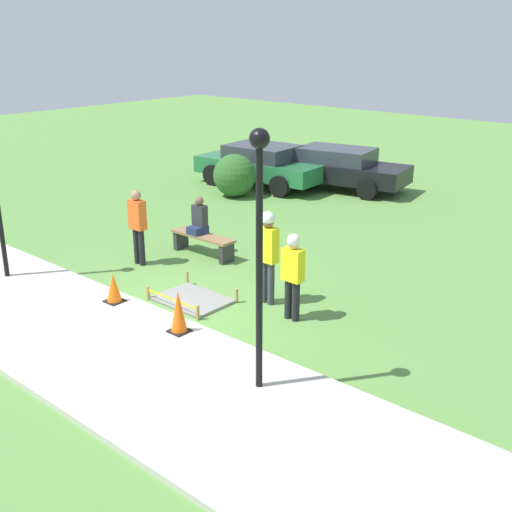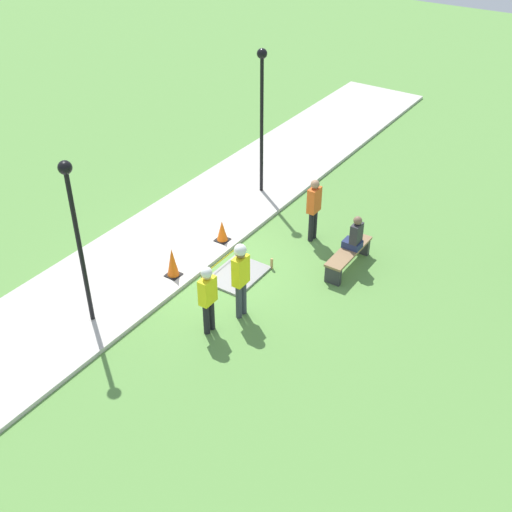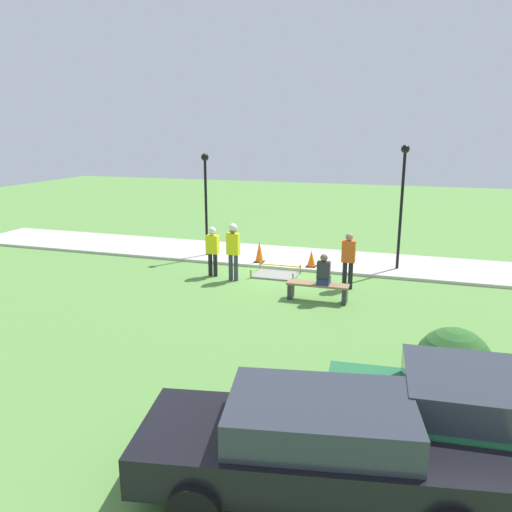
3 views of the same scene
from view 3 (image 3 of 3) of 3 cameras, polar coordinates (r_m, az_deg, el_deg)
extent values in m
plane|color=#5B8E42|center=(17.48, 3.04, -1.60)|extent=(60.00, 60.00, 0.00)
cube|color=#BCB7AD|center=(18.96, 4.27, -0.20)|extent=(28.00, 3.20, 0.10)
cube|color=gray|center=(16.76, 2.29, -2.17)|extent=(1.42, 1.06, 0.06)
cube|color=tan|center=(17.06, 5.08, -1.52)|extent=(0.05, 0.05, 0.30)
cube|color=tan|center=(17.41, 0.50, -1.14)|extent=(0.05, 0.05, 0.30)
cube|color=tan|center=(16.06, 4.24, -2.49)|extent=(0.05, 0.05, 0.30)
cube|color=tan|center=(16.43, -0.59, -2.07)|extent=(0.05, 0.05, 0.30)
cube|color=yellow|center=(17.20, 2.77, -1.09)|extent=(1.42, 0.00, 0.04)
cube|color=black|center=(17.61, 6.32, -1.16)|extent=(0.34, 0.34, 0.02)
cone|color=orange|center=(17.54, 6.35, -0.24)|extent=(0.29, 0.29, 0.56)
cube|color=black|center=(18.12, 0.39, -0.64)|extent=(0.34, 0.34, 0.02)
cone|color=orange|center=(18.03, 0.39, 0.54)|extent=(0.29, 0.29, 0.75)
cube|color=#2D2D33|center=(14.28, 10.11, -4.48)|extent=(0.12, 0.40, 0.46)
cube|color=#2D2D33|center=(14.54, 4.01, -3.95)|extent=(0.12, 0.40, 0.46)
cube|color=olive|center=(14.31, 7.06, -3.24)|extent=(1.76, 0.44, 0.06)
cube|color=navy|center=(14.24, 7.74, -2.83)|extent=(0.34, 0.44, 0.18)
cube|color=#2D2D33|center=(14.07, 7.73, -1.60)|extent=(0.36, 0.20, 0.50)
sphere|color=brown|center=(13.98, 7.78, -0.20)|extent=(0.21, 0.21, 0.21)
cylinder|color=#383D47|center=(16.11, -2.31, -1.34)|extent=(0.14, 0.14, 0.87)
cylinder|color=#383D47|center=(16.17, -2.91, -1.29)|extent=(0.14, 0.14, 0.87)
cube|color=yellow|center=(15.95, -2.64, 1.39)|extent=(0.40, 0.22, 0.69)
sphere|color=brown|center=(15.86, -2.66, 3.02)|extent=(0.24, 0.24, 0.24)
sphere|color=white|center=(15.84, -2.66, 3.25)|extent=(0.27, 0.27, 0.27)
cylinder|color=black|center=(16.66, -4.67, -1.03)|extent=(0.14, 0.14, 0.78)
cylinder|color=black|center=(16.72, -5.24, -0.98)|extent=(0.14, 0.14, 0.78)
cube|color=yellow|center=(16.52, -5.01, 1.32)|extent=(0.40, 0.22, 0.61)
sphere|color=tan|center=(16.44, -5.04, 2.72)|extent=(0.21, 0.21, 0.21)
sphere|color=white|center=(16.43, -5.04, 2.92)|extent=(0.24, 0.24, 0.24)
cylinder|color=black|center=(15.53, 10.75, -2.23)|extent=(0.14, 0.14, 0.85)
cylinder|color=black|center=(15.55, 10.09, -2.17)|extent=(0.14, 0.14, 0.85)
cube|color=#E55B1E|center=(15.35, 10.54, 0.52)|extent=(0.40, 0.22, 0.67)
sphere|color=#A37A5B|center=(15.25, 10.62, 2.16)|extent=(0.23, 0.23, 0.23)
cylinder|color=black|center=(18.94, -5.73, 5.44)|extent=(0.10, 0.10, 3.59)
sphere|color=black|center=(18.75, -5.87, 11.16)|extent=(0.28, 0.28, 0.28)
cylinder|color=black|center=(17.55, 16.23, 4.87)|extent=(0.10, 0.10, 3.95)
sphere|color=black|center=(17.36, 16.70, 11.63)|extent=(0.28, 0.28, 0.28)
cube|color=#236B3D|center=(8.22, 24.62, -17.13)|extent=(4.70, 2.30, 0.57)
cube|color=#2D333D|center=(7.98, 25.02, -13.89)|extent=(2.41, 1.89, 0.48)
cylinder|color=black|center=(7.39, 14.20, -22.69)|extent=(0.72, 0.29, 0.70)
cylinder|color=black|center=(9.04, 14.10, -15.30)|extent=(0.72, 0.29, 0.70)
cube|color=black|center=(7.13, 7.26, -21.30)|extent=(5.04, 2.60, 0.57)
cube|color=#2D333D|center=(6.84, 7.40, -17.69)|extent=(2.64, 1.95, 0.48)
cylinder|color=black|center=(6.76, -7.10, -26.66)|extent=(0.68, 0.35, 0.65)
cylinder|color=black|center=(8.13, -3.93, -18.71)|extent=(0.68, 0.35, 0.65)
cylinder|color=black|center=(8.17, 18.32, -19.28)|extent=(0.68, 0.35, 0.65)
sphere|color=#2D6028|center=(9.70, 21.59, -11.56)|extent=(1.37, 1.37, 1.37)
camera|label=1|loc=(26.83, -11.51, 14.75)|focal=45.00mm
camera|label=2|loc=(17.24, -46.88, 25.02)|focal=45.00mm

